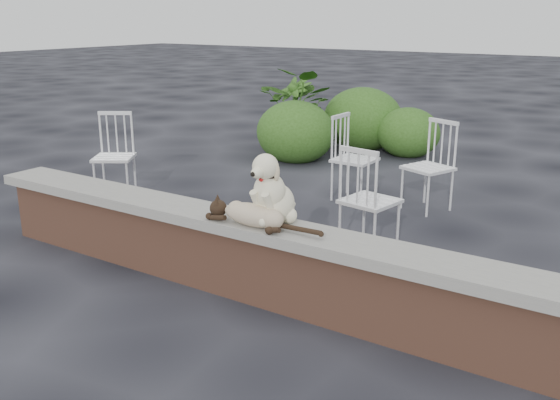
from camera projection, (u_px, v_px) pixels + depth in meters
The scene contains 12 objects.
ground at pixel (305, 310), 4.33m from camera, with size 60.00×60.00×0.00m, color black.
brick_wall at pixel (306, 277), 4.26m from camera, with size 6.00×0.30×0.50m, color brown.
capstone at pixel (306, 238), 4.17m from camera, with size 6.20×0.40×0.08m, color slate.
dog at pixel (275, 187), 4.29m from camera, with size 0.34×0.45×0.52m, color beige, non-canonical shape.
cat at pixel (253, 214), 4.26m from camera, with size 1.07×0.26×0.18m, color tan, non-canonical shape.
chair_b at pixel (428, 166), 6.43m from camera, with size 0.56×0.56×0.94m, color white, non-canonical shape.
chair_a at pixel (114, 156), 6.90m from camera, with size 0.56×0.56×0.94m, color white, non-canonical shape.
chair_e at pixel (355, 158), 6.79m from camera, with size 0.56×0.56×0.94m, color white, non-canonical shape.
chair_c at pixel (370, 199), 5.29m from camera, with size 0.56×0.56×0.94m, color white, non-canonical shape.
potted_plant_a at pixel (301, 110), 9.13m from camera, with size 1.13×0.98×1.26m, color #254A15.
potted_plant_b at pixel (294, 113), 9.33m from camera, with size 0.62×0.62×1.10m, color #254A15.
shrubbery at pixel (349, 126), 9.11m from camera, with size 2.23×2.38×0.98m.
Camera 1 is at (2.00, -3.38, 1.99)m, focal length 39.68 mm.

